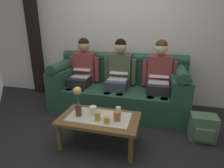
{
  "coord_description": "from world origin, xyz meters",
  "views": [
    {
      "loc": [
        0.66,
        -1.81,
        1.47
      ],
      "look_at": [
        -0.04,
        0.83,
        0.56
      ],
      "focal_mm": 29.71,
      "sensor_mm": 36.0,
      "label": 1
    }
  ],
  "objects_px": {
    "cup_near_left": "(93,110)",
    "cup_far_right": "(97,116)",
    "person_left": "(83,70)",
    "couch": "(119,89)",
    "cup_near_right": "(107,120)",
    "backpack_right": "(203,128)",
    "person_right": "(159,76)",
    "cup_far_center": "(118,111)",
    "cup_far_left": "(117,116)",
    "coffee_table": "(99,121)",
    "person_middle": "(119,73)",
    "flower_vase": "(78,100)"
  },
  "relations": [
    {
      "from": "person_middle",
      "to": "flower_vase",
      "type": "relative_size",
      "value": 3.29
    },
    {
      "from": "cup_far_left",
      "to": "person_middle",
      "type": "bearing_deg",
      "value": 101.73
    },
    {
      "from": "person_middle",
      "to": "cup_far_left",
      "type": "xyz_separation_m",
      "value": [
        0.23,
        -1.11,
        -0.22
      ]
    },
    {
      "from": "cup_near_left",
      "to": "person_middle",
      "type": "bearing_deg",
      "value": 85.08
    },
    {
      "from": "couch",
      "to": "person_middle",
      "type": "xyz_separation_m",
      "value": [
        -0.0,
        -0.0,
        0.29
      ]
    },
    {
      "from": "person_left",
      "to": "couch",
      "type": "bearing_deg",
      "value": 0.34
    },
    {
      "from": "cup_near_right",
      "to": "backpack_right",
      "type": "relative_size",
      "value": 0.23
    },
    {
      "from": "couch",
      "to": "cup_far_left",
      "type": "height_order",
      "value": "couch"
    },
    {
      "from": "coffee_table",
      "to": "cup_near_right",
      "type": "xyz_separation_m",
      "value": [
        0.13,
        -0.12,
        0.09
      ]
    },
    {
      "from": "cup_far_center",
      "to": "backpack_right",
      "type": "height_order",
      "value": "cup_far_center"
    },
    {
      "from": "couch",
      "to": "flower_vase",
      "type": "height_order",
      "value": "couch"
    },
    {
      "from": "person_right",
      "to": "cup_near_right",
      "type": "distance_m",
      "value": 1.33
    },
    {
      "from": "cup_far_center",
      "to": "cup_far_left",
      "type": "distance_m",
      "value": 0.16
    },
    {
      "from": "coffee_table",
      "to": "couch",
      "type": "bearing_deg",
      "value": 90.0
    },
    {
      "from": "coffee_table",
      "to": "cup_far_center",
      "type": "height_order",
      "value": "cup_far_center"
    },
    {
      "from": "person_right",
      "to": "cup_far_center",
      "type": "relative_size",
      "value": 12.79
    },
    {
      "from": "cup_near_left",
      "to": "couch",
      "type": "bearing_deg",
      "value": 85.1
    },
    {
      "from": "person_left",
      "to": "backpack_right",
      "type": "distance_m",
      "value": 2.09
    },
    {
      "from": "person_left",
      "to": "cup_near_left",
      "type": "xyz_separation_m",
      "value": [
        0.57,
        -1.04,
        -0.22
      ]
    },
    {
      "from": "cup_near_left",
      "to": "cup_far_right",
      "type": "bearing_deg",
      "value": -50.71
    },
    {
      "from": "person_right",
      "to": "person_left",
      "type": "bearing_deg",
      "value": -179.98
    },
    {
      "from": "cup_far_right",
      "to": "backpack_right",
      "type": "bearing_deg",
      "value": 22.58
    },
    {
      "from": "cup_near_left",
      "to": "cup_near_right",
      "type": "height_order",
      "value": "cup_near_left"
    },
    {
      "from": "person_right",
      "to": "flower_vase",
      "type": "distance_m",
      "value": 1.44
    },
    {
      "from": "cup_far_center",
      "to": "flower_vase",
      "type": "bearing_deg",
      "value": -161.08
    },
    {
      "from": "cup_far_left",
      "to": "cup_far_right",
      "type": "height_order",
      "value": "cup_far_left"
    },
    {
      "from": "cup_far_right",
      "to": "person_right",
      "type": "bearing_deg",
      "value": 60.53
    },
    {
      "from": "person_left",
      "to": "cup_near_left",
      "type": "relative_size",
      "value": 11.31
    },
    {
      "from": "person_right",
      "to": "backpack_right",
      "type": "relative_size",
      "value": 3.58
    },
    {
      "from": "flower_vase",
      "to": "cup_near_right",
      "type": "relative_size",
      "value": 4.83
    },
    {
      "from": "person_left",
      "to": "cup_far_right",
      "type": "xyz_separation_m",
      "value": [
        0.67,
        -1.16,
        -0.22
      ]
    },
    {
      "from": "cup_far_left",
      "to": "person_left",
      "type": "bearing_deg",
      "value": 128.84
    },
    {
      "from": "couch",
      "to": "cup_far_left",
      "type": "distance_m",
      "value": 1.14
    },
    {
      "from": "person_left",
      "to": "cup_far_right",
      "type": "bearing_deg",
      "value": -59.99
    },
    {
      "from": "cup_far_left",
      "to": "backpack_right",
      "type": "distance_m",
      "value": 1.18
    },
    {
      "from": "cup_near_right",
      "to": "cup_far_left",
      "type": "distance_m",
      "value": 0.13
    },
    {
      "from": "person_left",
      "to": "cup_far_right",
      "type": "distance_m",
      "value": 1.36
    },
    {
      "from": "cup_near_right",
      "to": "backpack_right",
      "type": "height_order",
      "value": "cup_near_right"
    },
    {
      "from": "person_left",
      "to": "cup_near_right",
      "type": "xyz_separation_m",
      "value": [
        0.79,
        -1.2,
        -0.23
      ]
    },
    {
      "from": "couch",
      "to": "person_right",
      "type": "relative_size",
      "value": 1.85
    },
    {
      "from": "cup_near_left",
      "to": "coffee_table",
      "type": "bearing_deg",
      "value": -21.46
    },
    {
      "from": "person_left",
      "to": "person_middle",
      "type": "relative_size",
      "value": 1.0
    },
    {
      "from": "person_right",
      "to": "cup_near_left",
      "type": "bearing_deg",
      "value": -125.84
    },
    {
      "from": "couch",
      "to": "cup_near_right",
      "type": "height_order",
      "value": "couch"
    },
    {
      "from": "backpack_right",
      "to": "cup_far_right",
      "type": "bearing_deg",
      "value": -157.42
    },
    {
      "from": "cup_near_right",
      "to": "cup_far_center",
      "type": "xyz_separation_m",
      "value": [
        0.08,
        0.24,
        0.01
      ]
    },
    {
      "from": "person_left",
      "to": "backpack_right",
      "type": "xyz_separation_m",
      "value": [
        1.93,
        -0.63,
        -0.49
      ]
    },
    {
      "from": "cup_near_left",
      "to": "cup_far_center",
      "type": "xyz_separation_m",
      "value": [
        0.3,
        0.09,
        -0.01
      ]
    },
    {
      "from": "coffee_table",
      "to": "cup_near_left",
      "type": "bearing_deg",
      "value": 158.54
    },
    {
      "from": "couch",
      "to": "person_right",
      "type": "distance_m",
      "value": 0.72
    }
  ]
}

